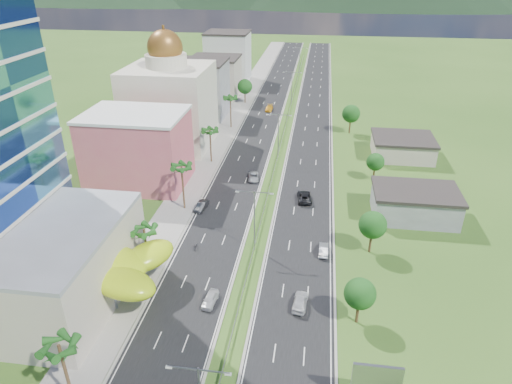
% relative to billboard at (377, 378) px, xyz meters
% --- Properties ---
extents(ground, '(500.00, 500.00, 0.00)m').
position_rel_billboard_xyz_m(ground, '(-17.00, 18.00, -4.42)').
color(ground, '#2D5119').
rests_on(ground, ground).
extents(road_left, '(11.00, 260.00, 0.04)m').
position_rel_billboard_xyz_m(road_left, '(-24.50, 108.00, -4.40)').
color(road_left, black).
rests_on(road_left, ground).
extents(road_right, '(11.00, 260.00, 0.04)m').
position_rel_billboard_xyz_m(road_right, '(-9.50, 108.00, -4.40)').
color(road_right, black).
rests_on(road_right, ground).
extents(sidewalk_left, '(7.00, 260.00, 0.12)m').
position_rel_billboard_xyz_m(sidewalk_left, '(-34.00, 108.00, -4.36)').
color(sidewalk_left, gray).
rests_on(sidewalk_left, ground).
extents(median_guardrail, '(0.10, 216.06, 0.76)m').
position_rel_billboard_xyz_m(median_guardrail, '(-17.00, 89.99, -3.80)').
color(median_guardrail, gray).
rests_on(median_guardrail, ground).
extents(streetlight_median_b, '(6.04, 0.25, 11.00)m').
position_rel_billboard_xyz_m(streetlight_median_b, '(-17.00, 28.00, 2.33)').
color(streetlight_median_b, gray).
rests_on(streetlight_median_b, ground).
extents(streetlight_median_c, '(6.04, 0.25, 11.00)m').
position_rel_billboard_xyz_m(streetlight_median_c, '(-17.00, 68.00, 2.33)').
color(streetlight_median_c, gray).
rests_on(streetlight_median_c, ground).
extents(streetlight_median_d, '(6.04, 0.25, 11.00)m').
position_rel_billboard_xyz_m(streetlight_median_d, '(-17.00, 113.00, 2.33)').
color(streetlight_median_d, gray).
rests_on(streetlight_median_d, ground).
extents(streetlight_median_e, '(6.04, 0.25, 11.00)m').
position_rel_billboard_xyz_m(streetlight_median_e, '(-17.00, 158.00, 2.33)').
color(streetlight_median_e, gray).
rests_on(streetlight_median_e, ground).
extents(mall_podium, '(30.00, 24.00, 11.00)m').
position_rel_billboard_xyz_m(mall_podium, '(-49.00, 12.00, 1.08)').
color(mall_podium, '#BBAC9A').
rests_on(mall_podium, ground).
extents(lime_canopy, '(18.00, 15.00, 7.40)m').
position_rel_billboard_xyz_m(lime_canopy, '(-37.00, 14.00, 0.57)').
color(lime_canopy, '#ACCC13').
rests_on(lime_canopy, ground).
extents(pink_shophouse, '(20.00, 15.00, 15.00)m').
position_rel_billboard_xyz_m(pink_shophouse, '(-45.00, 50.00, 3.08)').
color(pink_shophouse, '#C95264').
rests_on(pink_shophouse, ground).
extents(domed_building, '(20.00, 20.00, 28.70)m').
position_rel_billboard_xyz_m(domed_building, '(-45.00, 73.00, 6.93)').
color(domed_building, beige).
rests_on(domed_building, ground).
extents(midrise_grey, '(16.00, 15.00, 16.00)m').
position_rel_billboard_xyz_m(midrise_grey, '(-44.00, 98.00, 3.58)').
color(midrise_grey, gray).
rests_on(midrise_grey, ground).
extents(midrise_beige, '(16.00, 15.00, 13.00)m').
position_rel_billboard_xyz_m(midrise_beige, '(-44.00, 120.00, 2.08)').
color(midrise_beige, '#BBAC9A').
rests_on(midrise_beige, ground).
extents(midrise_white, '(16.00, 15.00, 18.00)m').
position_rel_billboard_xyz_m(midrise_white, '(-44.00, 143.00, 4.58)').
color(midrise_white, silver).
rests_on(midrise_white, ground).
extents(billboard, '(5.20, 0.35, 6.20)m').
position_rel_billboard_xyz_m(billboard, '(0.00, 0.00, 0.00)').
color(billboard, gray).
rests_on(billboard, ground).
extents(shed_near, '(15.00, 10.00, 5.00)m').
position_rel_billboard_xyz_m(shed_near, '(11.00, 43.00, -1.92)').
color(shed_near, gray).
rests_on(shed_near, ground).
extents(shed_far, '(14.00, 12.00, 4.40)m').
position_rel_billboard_xyz_m(shed_far, '(13.00, 73.00, -2.22)').
color(shed_far, '#BBAC9A').
rests_on(shed_far, ground).
extents(palm_tree_a, '(3.60, 3.60, 9.10)m').
position_rel_billboard_xyz_m(palm_tree_a, '(-32.50, -4.00, 3.60)').
color(palm_tree_a, '#47301C').
rests_on(palm_tree_a, ground).
extents(palm_tree_b, '(3.60, 3.60, 8.10)m').
position_rel_billboard_xyz_m(palm_tree_b, '(-32.50, 20.00, 2.64)').
color(palm_tree_b, '#47301C').
rests_on(palm_tree_b, ground).
extents(palm_tree_c, '(3.60, 3.60, 9.60)m').
position_rel_billboard_xyz_m(palm_tree_c, '(-32.50, 40.00, 4.08)').
color(palm_tree_c, '#47301C').
rests_on(palm_tree_c, ground).
extents(palm_tree_d, '(3.60, 3.60, 8.60)m').
position_rel_billboard_xyz_m(palm_tree_d, '(-32.50, 63.00, 3.12)').
color(palm_tree_d, '#47301C').
rests_on(palm_tree_d, ground).
extents(palm_tree_e, '(3.60, 3.60, 9.40)m').
position_rel_billboard_xyz_m(palm_tree_e, '(-32.50, 88.00, 3.89)').
color(palm_tree_e, '#47301C').
rests_on(palm_tree_e, ground).
extents(leafy_tree_lfar, '(4.90, 4.90, 8.05)m').
position_rel_billboard_xyz_m(leafy_tree_lfar, '(-32.50, 113.00, 1.16)').
color(leafy_tree_lfar, '#47301C').
rests_on(leafy_tree_lfar, ground).
extents(leafy_tree_ra, '(4.20, 4.20, 6.90)m').
position_rel_billboard_xyz_m(leafy_tree_ra, '(-1.00, 13.00, 0.35)').
color(leafy_tree_ra, '#47301C').
rests_on(leafy_tree_ra, ground).
extents(leafy_tree_rb, '(4.55, 4.55, 7.47)m').
position_rel_billboard_xyz_m(leafy_tree_rb, '(2.00, 30.00, 0.76)').
color(leafy_tree_rb, '#47301C').
rests_on(leafy_tree_rb, ground).
extents(leafy_tree_rc, '(3.85, 3.85, 6.33)m').
position_rel_billboard_xyz_m(leafy_tree_rc, '(5.00, 58.00, -0.05)').
color(leafy_tree_rc, '#47301C').
rests_on(leafy_tree_rc, ground).
extents(leafy_tree_rd, '(4.90, 4.90, 8.05)m').
position_rel_billboard_xyz_m(leafy_tree_rd, '(1.00, 88.00, 1.16)').
color(leafy_tree_rd, '#47301C').
rests_on(leafy_tree_rd, ground).
extents(mountain_ridge, '(860.00, 140.00, 90.00)m').
position_rel_billboard_xyz_m(mountain_ridge, '(43.00, 468.00, -4.42)').
color(mountain_ridge, black).
rests_on(mountain_ridge, ground).
extents(car_white_near_left, '(2.05, 4.23, 1.39)m').
position_rel_billboard_xyz_m(car_white_near_left, '(-21.28, 13.86, -3.69)').
color(car_white_near_left, silver).
rests_on(car_white_near_left, road_left).
extents(car_dark_left, '(2.07, 4.59, 1.46)m').
position_rel_billboard_xyz_m(car_dark_left, '(-29.11, 40.07, -3.65)').
color(car_dark_left, black).
rests_on(car_dark_left, road_left).
extents(car_silver_mid_left, '(2.84, 4.97, 1.31)m').
position_rel_billboard_xyz_m(car_silver_mid_left, '(-21.09, 54.64, -3.73)').
color(car_silver_mid_left, '#A1A5A9').
rests_on(car_silver_mid_left, road_left).
extents(car_yellow_far_left, '(2.17, 5.17, 1.49)m').
position_rel_billboard_xyz_m(car_yellow_far_left, '(-23.53, 105.79, -3.64)').
color(car_yellow_far_left, gold).
rests_on(car_yellow_far_left, road_left).
extents(car_white_near_right, '(2.31, 4.89, 1.62)m').
position_rel_billboard_xyz_m(car_white_near_right, '(-8.67, 15.03, -3.57)').
color(car_white_near_right, silver).
rests_on(car_white_near_right, road_right).
extents(car_silver_right, '(1.57, 4.28, 1.40)m').
position_rel_billboard_xyz_m(car_silver_right, '(-5.56, 28.46, -3.68)').
color(car_silver_right, '#9D9FA4').
rests_on(car_silver_right, road_right).
extents(car_dark_far_right, '(3.28, 6.00, 1.59)m').
position_rel_billboard_xyz_m(car_dark_far_right, '(-9.56, 46.55, -3.59)').
color(car_dark_far_right, black).
rests_on(car_dark_far_right, road_right).
extents(motorcycle, '(0.72, 1.96, 1.23)m').
position_rel_billboard_xyz_m(motorcycle, '(-26.75, 26.75, -3.77)').
color(motorcycle, black).
rests_on(motorcycle, road_left).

